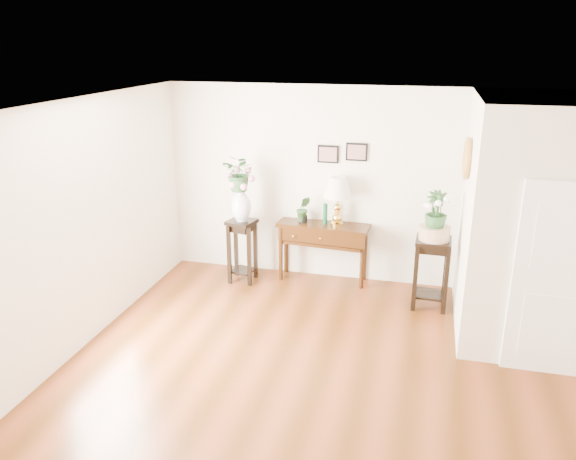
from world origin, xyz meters
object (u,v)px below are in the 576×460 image
(table_lamp, at_px, (338,201))
(plant_stand_a, at_px, (242,251))
(plant_stand_b, at_px, (431,273))
(console_table, at_px, (323,252))

(table_lamp, height_order, plant_stand_a, table_lamp)
(table_lamp, xyz_separation_m, plant_stand_b, (1.34, -0.49, -0.75))
(console_table, bearing_deg, table_lamp, 4.85)
(console_table, relative_size, table_lamp, 1.86)
(plant_stand_a, xyz_separation_m, plant_stand_b, (2.67, -0.18, 0.01))
(console_table, distance_m, table_lamp, 0.81)
(table_lamp, bearing_deg, plant_stand_a, -166.82)
(table_lamp, bearing_deg, plant_stand_b, -20.09)
(table_lamp, height_order, plant_stand_b, table_lamp)
(console_table, height_order, plant_stand_a, plant_stand_a)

